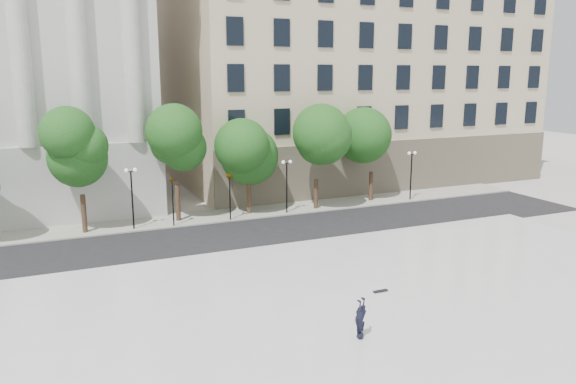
% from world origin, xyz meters
% --- Properties ---
extents(ground, '(160.00, 160.00, 0.00)m').
position_xyz_m(ground, '(0.00, 0.00, 0.00)').
color(ground, beige).
rests_on(ground, ground).
extents(plaza, '(44.00, 22.00, 0.45)m').
position_xyz_m(plaza, '(0.00, 3.00, 0.23)').
color(plaza, silver).
rests_on(plaza, ground).
extents(street, '(60.00, 8.00, 0.02)m').
position_xyz_m(street, '(0.00, 18.00, 0.01)').
color(street, black).
rests_on(street, ground).
extents(far_sidewalk, '(60.00, 4.00, 0.12)m').
position_xyz_m(far_sidewalk, '(0.00, 24.00, 0.06)').
color(far_sidewalk, '#A09D93').
rests_on(far_sidewalk, ground).
extents(building_east, '(36.00, 26.15, 23.00)m').
position_xyz_m(building_east, '(20.00, 38.91, 11.14)').
color(building_east, beige).
rests_on(building_east, ground).
extents(traffic_light_west, '(0.77, 1.62, 4.14)m').
position_xyz_m(traffic_light_west, '(-2.20, 22.30, 3.63)').
color(traffic_light_west, black).
rests_on(traffic_light_west, ground).
extents(traffic_light_east, '(0.90, 1.70, 4.18)m').
position_xyz_m(traffic_light_east, '(2.15, 22.30, 3.67)').
color(traffic_light_east, black).
rests_on(traffic_light_east, ground).
extents(person_lying, '(1.29, 1.84, 0.47)m').
position_xyz_m(person_lying, '(0.72, 0.71, 0.69)').
color(person_lying, black).
rests_on(person_lying, plaza).
extents(skateboard, '(0.78, 0.21, 0.08)m').
position_xyz_m(skateboard, '(4.24, 4.64, 0.49)').
color(skateboard, black).
rests_on(skateboard, plaza).
extents(street_trees, '(34.85, 5.12, 7.25)m').
position_xyz_m(street_trees, '(3.54, 23.42, 4.99)').
color(street_trees, '#382619').
rests_on(street_trees, ground).
extents(lamp_posts, '(37.76, 0.28, 4.53)m').
position_xyz_m(lamp_posts, '(0.79, 22.60, 3.02)').
color(lamp_posts, black).
rests_on(lamp_posts, ground).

